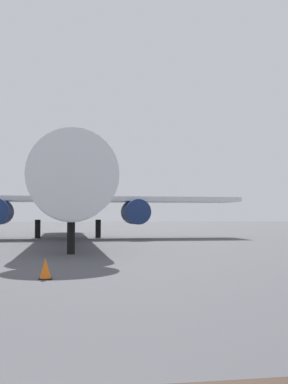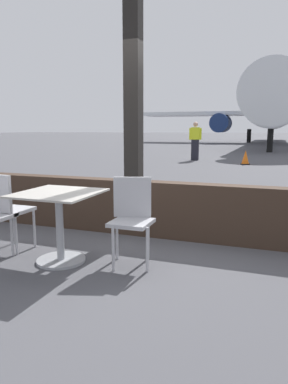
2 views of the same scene
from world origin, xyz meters
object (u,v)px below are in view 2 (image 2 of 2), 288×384
cafe_chair_window_left (6,205)px  traffic_cone (245,158)px  dining_table (60,221)px  ground_crew_worker (195,141)px  airplane (274,109)px  cafe_chair_aisle_left (132,213)px

cafe_chair_window_left → traffic_cone: cafe_chair_window_left is taller
dining_table → ground_crew_worker: bearing=95.8°
dining_table → airplane: airplane is taller
dining_table → cafe_chair_window_left: 0.78m
cafe_chair_window_left → airplane: (2.56, 34.35, 2.78)m
cafe_chair_aisle_left → ground_crew_worker: 13.09m
cafe_chair_aisle_left → airplane: bearing=88.2°
cafe_chair_window_left → ground_crew_worker: 13.10m
ground_crew_worker → traffic_cone: size_ratio=3.00×
dining_table → traffic_cone: dining_table is taller
airplane → traffic_cone: (-0.80, -22.53, -3.06)m
cafe_chair_window_left → ground_crew_worker: ground_crew_worker is taller
cafe_chair_aisle_left → airplane: (1.07, 34.20, 2.79)m
dining_table → airplane: (1.80, 34.44, 2.88)m
cafe_chair_window_left → airplane: 34.56m
ground_crew_worker → airplane: bearing=81.6°
airplane → ground_crew_worker: (-3.14, -21.28, -2.43)m
cafe_chair_window_left → traffic_cone: size_ratio=1.58×
traffic_cone → ground_crew_worker: bearing=151.9°
traffic_cone → cafe_chair_window_left: bearing=-98.5°
cafe_chair_window_left → cafe_chair_aisle_left: bearing=6.1°
ground_crew_worker → traffic_cone: (2.34, -1.25, -0.63)m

